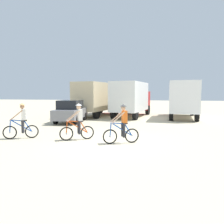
# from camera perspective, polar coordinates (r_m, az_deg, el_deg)

# --- Properties ---
(ground_plane) EXTENTS (120.00, 120.00, 0.00)m
(ground_plane) POSITION_cam_1_polar(r_m,az_deg,el_deg) (10.71, -1.03, -7.60)
(ground_plane) COLOR beige
(box_truck_tan_camper) EXTENTS (3.63, 7.08, 3.35)m
(box_truck_tan_camper) POSITION_cam_1_polar(r_m,az_deg,el_deg) (22.35, -3.81, 3.78)
(box_truck_tan_camper) COLOR #CCB78E
(box_truck_tan_camper) RESTS_ON ground
(box_truck_white_box) EXTENTS (3.51, 7.06, 3.35)m
(box_truck_white_box) POSITION_cam_1_polar(r_m,az_deg,el_deg) (21.46, 5.13, 3.72)
(box_truck_white_box) COLOR white
(box_truck_white_box) RESTS_ON ground
(box_truck_avon_van) EXTENTS (2.93, 6.92, 3.35)m
(box_truck_avon_van) POSITION_cam_1_polar(r_m,az_deg,el_deg) (21.37, 18.07, 3.49)
(box_truck_avon_van) COLOR white
(box_truck_avon_van) RESTS_ON ground
(sedan_parked) EXTENTS (2.06, 4.32, 1.76)m
(sedan_parked) POSITION_cam_1_polar(r_m,az_deg,el_deg) (17.82, -10.69, 0.21)
(sedan_parked) COLOR slate
(sedan_parked) RESTS_ON ground
(cyclist_orange_shirt) EXTENTS (1.56, 0.89, 1.82)m
(cyclist_orange_shirt) POSITION_cam_1_polar(r_m,az_deg,el_deg) (12.10, -22.43, -2.46)
(cyclist_orange_shirt) COLOR black
(cyclist_orange_shirt) RESTS_ON ground
(cyclist_cowboy_hat) EXTENTS (1.53, 0.93, 1.82)m
(cyclist_cowboy_hat) POSITION_cam_1_polar(r_m,az_deg,el_deg) (11.00, -8.83, -2.85)
(cyclist_cowboy_hat) COLOR black
(cyclist_cowboy_hat) RESTS_ON ground
(cyclist_near_camera) EXTENTS (1.61, 0.81, 1.82)m
(cyclist_near_camera) POSITION_cam_1_polar(r_m,az_deg,el_deg) (10.13, 2.71, -3.47)
(cyclist_near_camera) COLOR black
(cyclist_near_camera) RESTS_ON ground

